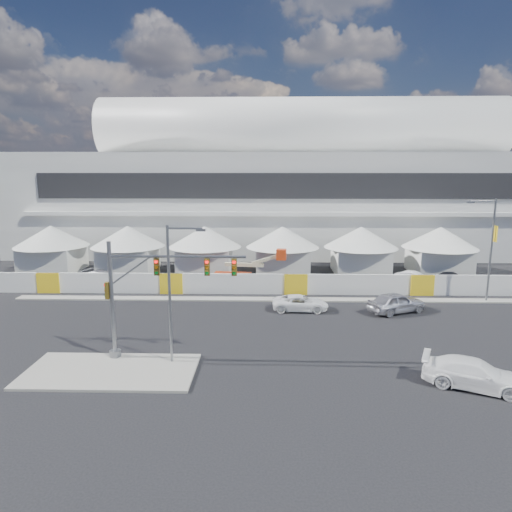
{
  "coord_description": "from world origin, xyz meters",
  "views": [
    {
      "loc": [
        3.26,
        -28.03,
        11.84
      ],
      "look_at": [
        2.29,
        10.0,
        4.6
      ],
      "focal_mm": 32.0,
      "sensor_mm": 36.0,
      "label": 1
    }
  ],
  "objects_px": {
    "sedan_silver": "(396,302)",
    "lot_car_c": "(103,277)",
    "boom_lift": "(239,275)",
    "lot_car_b": "(452,277)",
    "traffic_mast": "(141,295)",
    "pickup_near": "(474,374)",
    "pickup_curb": "(300,303)",
    "streetlight_median": "(173,285)",
    "streetlight_curb": "(489,243)",
    "lot_car_a": "(414,278)"
  },
  "relations": [
    {
      "from": "lot_car_a",
      "to": "lot_car_b",
      "type": "xyz_separation_m",
      "value": [
        4.19,
        0.45,
        -0.02
      ]
    },
    {
      "from": "sedan_silver",
      "to": "traffic_mast",
      "type": "height_order",
      "value": "traffic_mast"
    },
    {
      "from": "traffic_mast",
      "to": "lot_car_a",
      "type": "bearing_deg",
      "value": 40.64
    },
    {
      "from": "lot_car_b",
      "to": "streetlight_median",
      "type": "distance_m",
      "value": 33.14
    },
    {
      "from": "lot_car_c",
      "to": "streetlight_median",
      "type": "bearing_deg",
      "value": -125.58
    },
    {
      "from": "lot_car_a",
      "to": "traffic_mast",
      "type": "bearing_deg",
      "value": 164.04
    },
    {
      "from": "pickup_curb",
      "to": "streetlight_median",
      "type": "bearing_deg",
      "value": 143.24
    },
    {
      "from": "sedan_silver",
      "to": "lot_car_a",
      "type": "height_order",
      "value": "sedan_silver"
    },
    {
      "from": "lot_car_b",
      "to": "streetlight_median",
      "type": "relative_size",
      "value": 0.43
    },
    {
      "from": "streetlight_median",
      "to": "pickup_near",
      "type": "bearing_deg",
      "value": -9.1
    },
    {
      "from": "pickup_curb",
      "to": "lot_car_c",
      "type": "bearing_deg",
      "value": 67.55
    },
    {
      "from": "traffic_mast",
      "to": "streetlight_curb",
      "type": "distance_m",
      "value": 30.72
    },
    {
      "from": "lot_car_a",
      "to": "pickup_curb",
      "type": "bearing_deg",
      "value": 160.54
    },
    {
      "from": "sedan_silver",
      "to": "streetlight_median",
      "type": "relative_size",
      "value": 0.59
    },
    {
      "from": "lot_car_b",
      "to": "streetlight_curb",
      "type": "relative_size",
      "value": 0.39
    },
    {
      "from": "streetlight_median",
      "to": "streetlight_curb",
      "type": "height_order",
      "value": "streetlight_curb"
    },
    {
      "from": "sedan_silver",
      "to": "lot_car_c",
      "type": "xyz_separation_m",
      "value": [
        -28.04,
        8.91,
        -0.15
      ]
    },
    {
      "from": "pickup_curb",
      "to": "lot_car_b",
      "type": "height_order",
      "value": "pickup_curb"
    },
    {
      "from": "boom_lift",
      "to": "lot_car_a",
      "type": "bearing_deg",
      "value": 9.24
    },
    {
      "from": "streetlight_median",
      "to": "streetlight_curb",
      "type": "relative_size",
      "value": 0.91
    },
    {
      "from": "traffic_mast",
      "to": "boom_lift",
      "type": "height_order",
      "value": "traffic_mast"
    },
    {
      "from": "sedan_silver",
      "to": "pickup_near",
      "type": "height_order",
      "value": "sedan_silver"
    },
    {
      "from": "pickup_curb",
      "to": "traffic_mast",
      "type": "height_order",
      "value": "traffic_mast"
    },
    {
      "from": "pickup_near",
      "to": "lot_car_c",
      "type": "xyz_separation_m",
      "value": [
        -28.6,
        22.37,
        -0.08
      ]
    },
    {
      "from": "traffic_mast",
      "to": "streetlight_curb",
      "type": "bearing_deg",
      "value": 26.09
    },
    {
      "from": "streetlight_curb",
      "to": "streetlight_median",
      "type": "bearing_deg",
      "value": -150.92
    },
    {
      "from": "sedan_silver",
      "to": "lot_car_c",
      "type": "height_order",
      "value": "sedan_silver"
    },
    {
      "from": "lot_car_b",
      "to": "traffic_mast",
      "type": "height_order",
      "value": "traffic_mast"
    },
    {
      "from": "traffic_mast",
      "to": "boom_lift",
      "type": "relative_size",
      "value": 1.13
    },
    {
      "from": "lot_car_a",
      "to": "boom_lift",
      "type": "xyz_separation_m",
      "value": [
        -18.35,
        -0.68,
        0.39
      ]
    },
    {
      "from": "pickup_curb",
      "to": "streetlight_median",
      "type": "xyz_separation_m",
      "value": [
        -8.49,
        -11.04,
        4.36
      ]
    },
    {
      "from": "lot_car_b",
      "to": "boom_lift",
      "type": "height_order",
      "value": "boom_lift"
    },
    {
      "from": "lot_car_b",
      "to": "boom_lift",
      "type": "xyz_separation_m",
      "value": [
        -22.54,
        -1.13,
        0.41
      ]
    },
    {
      "from": "lot_car_b",
      "to": "streetlight_median",
      "type": "xyz_separation_m",
      "value": [
        -25.25,
        -21.01,
        4.39
      ]
    },
    {
      "from": "traffic_mast",
      "to": "streetlight_median",
      "type": "xyz_separation_m",
      "value": [
        2.16,
        -0.63,
        0.8
      ]
    },
    {
      "from": "lot_car_c",
      "to": "lot_car_b",
      "type": "bearing_deg",
      "value": -63.85
    },
    {
      "from": "lot_car_a",
      "to": "lot_car_b",
      "type": "distance_m",
      "value": 4.21
    },
    {
      "from": "sedan_silver",
      "to": "boom_lift",
      "type": "distance_m",
      "value": 16.57
    },
    {
      "from": "traffic_mast",
      "to": "pickup_near",
      "type": "bearing_deg",
      "value": -9.93
    },
    {
      "from": "lot_car_c",
      "to": "boom_lift",
      "type": "relative_size",
      "value": 0.64
    },
    {
      "from": "sedan_silver",
      "to": "pickup_curb",
      "type": "xyz_separation_m",
      "value": [
        -8.03,
        0.32,
        -0.2
      ]
    },
    {
      "from": "pickup_near",
      "to": "boom_lift",
      "type": "height_order",
      "value": "boom_lift"
    },
    {
      "from": "pickup_near",
      "to": "streetlight_median",
      "type": "height_order",
      "value": "streetlight_median"
    },
    {
      "from": "pickup_near",
      "to": "streetlight_curb",
      "type": "xyz_separation_m",
      "value": [
        8.33,
        16.87,
        4.63
      ]
    },
    {
      "from": "boom_lift",
      "to": "pickup_near",
      "type": "bearing_deg",
      "value": -50.48
    },
    {
      "from": "pickup_curb",
      "to": "streetlight_median",
      "type": "distance_m",
      "value": 14.59
    },
    {
      "from": "lot_car_b",
      "to": "traffic_mast",
      "type": "distance_m",
      "value": 34.35
    },
    {
      "from": "sedan_silver",
      "to": "pickup_near",
      "type": "distance_m",
      "value": 13.47
    },
    {
      "from": "boom_lift",
      "to": "lot_car_c",
      "type": "bearing_deg",
      "value": -171.91
    },
    {
      "from": "lot_car_a",
      "to": "lot_car_b",
      "type": "relative_size",
      "value": 1.06
    }
  ]
}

